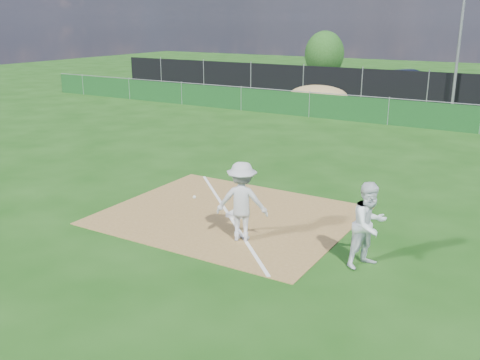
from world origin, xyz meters
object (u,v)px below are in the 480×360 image
Objects in this scene: car_left at (375,78)px; car_mid at (409,80)px; tree_left at (324,54)px; first_base at (237,214)px; light_pole at (460,33)px; runner at (369,225)px; play_at_first at (242,202)px.

car_mid is at bearing -82.15° from car_left.
first_base is at bearing -71.25° from tree_left.
light_pole is 1.88× the size of car_mid.
car_left is 0.91× the size of car_mid.
first_base is 0.23× the size of runner.
tree_left reaches higher than car_left.
runner is at bearing -144.51° from car_left.
car_mid is at bearing -29.47° from tree_left.
tree_left is at bearing 50.80° from runner.
tree_left is (-8.12, 4.59, 1.25)m from car_mid.
tree_left is (-11.89, 9.58, -2.04)m from light_pole.
play_at_first is at bearing -91.05° from light_pole.
play_at_first reaches higher than runner.
car_mid is at bearing 95.32° from first_base.
car_mid is at bearing 39.48° from runner.
car_mid is (2.48, -0.46, 0.04)m from car_left.
first_base is 3.92m from runner.
runner is 0.46× the size of tree_left.
runner reaches higher than car_left.
light_pole is at bearing 88.95° from play_at_first.
runner is at bearing 3.68° from play_at_first.
play_at_first is (-0.42, -22.86, -3.08)m from light_pole.
runner is 29.44m from car_left.
light_pole is at bearing 32.97° from runner.
car_mid is (-3.77, 5.00, -3.29)m from light_pole.
car_mid is (-3.35, 27.86, -0.21)m from play_at_first.
light_pole is 23.07m from play_at_first.
runner is 28.36m from car_mid.
light_pole is 22.06m from first_base.
first_base is at bearing 101.54° from runner.
car_mid is (-6.18, 27.67, -0.17)m from runner.
light_pole reaches higher than first_base.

